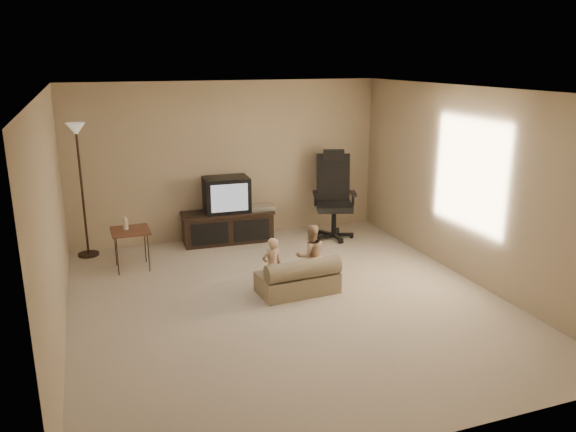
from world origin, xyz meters
The scene contains 9 objects.
floor centered at (0.00, 0.00, 0.00)m, with size 5.50×5.50×0.00m, color #B1A18D.
room_shell centered at (0.00, 0.00, 1.52)m, with size 5.50×5.50×5.50m.
tv_stand centered at (-0.11, 2.49, 0.43)m, with size 1.48×0.60×1.04m.
office_chair centered at (1.57, 2.15, 0.51)m, with size 0.82×0.84×1.41m.
side_table centered at (-1.66, 1.78, 0.55)m, with size 0.51×0.51×0.76m.
floor_lamp centered at (-2.23, 2.55, 1.43)m, with size 0.30×0.30×1.96m.
child_sofa centered at (0.22, 0.19, 0.19)m, with size 1.01×0.61×0.48m.
toddler_left centered at (-0.10, 0.28, 0.37)m, with size 0.27×0.20×0.73m, color #DBAF89.
toddler_right centered at (0.45, 0.36, 0.41)m, with size 0.40×0.22×0.82m, color #DBAF89.
Camera 1 is at (-2.12, -5.86, 2.85)m, focal length 35.00 mm.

